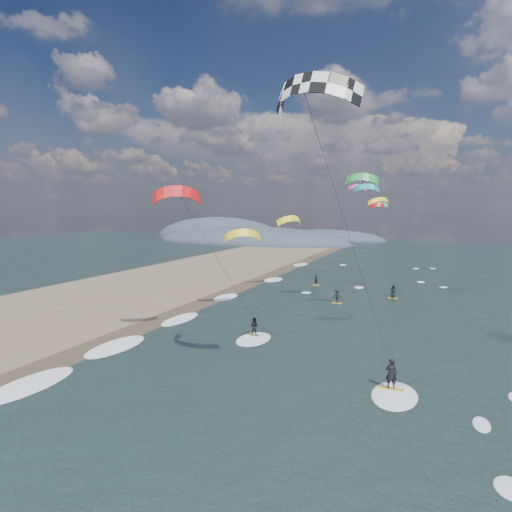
% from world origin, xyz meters
% --- Properties ---
extents(ground, '(260.00, 260.00, 0.00)m').
position_xyz_m(ground, '(0.00, 0.00, 0.00)').
color(ground, black).
rests_on(ground, ground).
extents(sand_strip, '(26.00, 240.00, 0.00)m').
position_xyz_m(sand_strip, '(-24.00, 10.00, 0.00)').
color(sand_strip, brown).
rests_on(sand_strip, ground).
extents(wet_sand_strip, '(3.00, 240.00, 0.00)m').
position_xyz_m(wet_sand_strip, '(-12.00, 10.00, 0.00)').
color(wet_sand_strip, '#382D23').
rests_on(wet_sand_strip, ground).
extents(coastal_hills, '(80.00, 41.00, 15.00)m').
position_xyz_m(coastal_hills, '(-44.84, 107.86, 0.00)').
color(coastal_hills, '#3D4756').
rests_on(coastal_hills, ground).
extents(kitesurfer_near_a, '(8.05, 8.91, 17.62)m').
position_xyz_m(kitesurfer_near_a, '(7.12, 1.14, 13.73)').
color(kitesurfer_near_a, gold).
rests_on(kitesurfer_near_a, ground).
extents(kitesurfer_near_b, '(6.98, 8.94, 13.20)m').
position_xyz_m(kitesurfer_near_b, '(-3.82, 8.56, 8.31)').
color(kitesurfer_near_b, gold).
rests_on(kitesurfer_near_b, ground).
extents(far_kitesurfers, '(11.90, 10.74, 1.58)m').
position_xyz_m(far_kitesurfers, '(3.14, 31.60, 0.79)').
color(far_kitesurfers, gold).
rests_on(far_kitesurfers, ground).
extents(bg_kite_field, '(14.08, 76.17, 8.41)m').
position_xyz_m(bg_kite_field, '(-0.06, 51.51, 12.35)').
color(bg_kite_field, teal).
rests_on(bg_kite_field, ground).
extents(shoreline_surf, '(2.40, 79.40, 0.11)m').
position_xyz_m(shoreline_surf, '(-10.80, 14.75, 0.00)').
color(shoreline_surf, white).
rests_on(shoreline_surf, ground).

